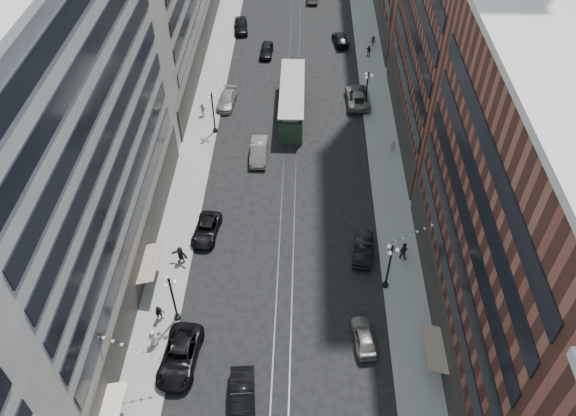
# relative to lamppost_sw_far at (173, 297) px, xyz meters

# --- Properties ---
(ground) EXTENTS (220.00, 220.00, 0.00)m
(ground) POSITION_rel_lamppost_sw_far_xyz_m (9.20, 32.00, -3.10)
(ground) COLOR black
(ground) RESTS_ON ground
(sidewalk_west) EXTENTS (4.00, 180.00, 0.15)m
(sidewalk_west) POSITION_rel_lamppost_sw_far_xyz_m (-1.80, 42.00, -3.02)
(sidewalk_west) COLOR gray
(sidewalk_west) RESTS_ON ground
(sidewalk_east) EXTENTS (4.00, 180.00, 0.15)m
(sidewalk_east) POSITION_rel_lamppost_sw_far_xyz_m (20.20, 42.00, -3.02)
(sidewalk_east) COLOR gray
(sidewalk_east) RESTS_ON ground
(rail_west) EXTENTS (0.12, 180.00, 0.02)m
(rail_west) POSITION_rel_lamppost_sw_far_xyz_m (8.50, 42.00, -3.09)
(rail_west) COLOR #2D2D33
(rail_west) RESTS_ON ground
(rail_east) EXTENTS (0.12, 180.00, 0.02)m
(rail_east) POSITION_rel_lamppost_sw_far_xyz_m (9.90, 42.00, -3.09)
(rail_east) COLOR #2D2D33
(rail_east) RESTS_ON ground
(building_west_mid) EXTENTS (8.00, 36.00, 28.00)m
(building_west_mid) POSITION_rel_lamppost_sw_far_xyz_m (-7.80, 5.00, 10.90)
(building_west_mid) COLOR #ADA99A
(building_west_mid) RESTS_ON ground
(building_east_mid) EXTENTS (8.00, 30.00, 24.00)m
(building_east_mid) POSITION_rel_lamppost_sw_far_xyz_m (26.20, -0.00, 8.90)
(building_east_mid) COLOR brown
(building_east_mid) RESTS_ON ground
(lamppost_sw_far) EXTENTS (1.03, 1.14, 5.52)m
(lamppost_sw_far) POSITION_rel_lamppost_sw_far_xyz_m (0.00, 0.00, 0.00)
(lamppost_sw_far) COLOR black
(lamppost_sw_far) RESTS_ON sidewalk_west
(lamppost_sw_mid) EXTENTS (1.03, 1.14, 5.52)m
(lamppost_sw_mid) POSITION_rel_lamppost_sw_far_xyz_m (0.00, 27.00, 0.00)
(lamppost_sw_mid) COLOR black
(lamppost_sw_mid) RESTS_ON sidewalk_west
(lamppost_se_far) EXTENTS (1.03, 1.14, 5.52)m
(lamppost_se_far) POSITION_rel_lamppost_sw_far_xyz_m (18.40, 4.00, 0.00)
(lamppost_se_far) COLOR black
(lamppost_se_far) RESTS_ON sidewalk_east
(lamppost_se_mid) EXTENTS (1.03, 1.14, 5.52)m
(lamppost_se_mid) POSITION_rel_lamppost_sw_far_xyz_m (18.40, 32.00, 0.00)
(lamppost_se_mid) COLOR black
(lamppost_se_mid) RESTS_ON sidewalk_east
(streetcar) EXTENTS (2.98, 13.48, 3.73)m
(streetcar) POSITION_rel_lamppost_sw_far_xyz_m (9.20, 31.40, -1.38)
(streetcar) COLOR #223625
(streetcar) RESTS_ON ground
(car_2) EXTENTS (3.35, 6.38, 1.71)m
(car_2) POSITION_rel_lamppost_sw_far_xyz_m (0.98, -4.17, -2.24)
(car_2) COLOR black
(car_2) RESTS_ON ground
(car_4) EXTENTS (2.26, 4.46, 1.45)m
(car_4) POSITION_rel_lamppost_sw_far_xyz_m (16.00, -1.83, -2.37)
(car_4) COLOR slate
(car_4) RESTS_ON ground
(car_5) EXTENTS (2.38, 5.51, 1.76)m
(car_5) POSITION_rel_lamppost_sw_far_xyz_m (6.39, -7.73, -2.22)
(car_5) COLOR black
(car_5) RESTS_ON ground
(pedestrian_2) EXTENTS (0.91, 0.61, 1.73)m
(pedestrian_2) POSITION_rel_lamppost_sw_far_xyz_m (-1.41, -0.20, -2.08)
(pedestrian_2) COLOR black
(pedestrian_2) RESTS_ON sidewalk_west
(car_7) EXTENTS (2.82, 5.20, 1.38)m
(car_7) POSITION_rel_lamppost_sw_far_xyz_m (1.21, 10.06, -2.40)
(car_7) COLOR black
(car_7) RESTS_ON ground
(car_8) EXTENTS (2.53, 5.24, 1.47)m
(car_8) POSITION_rel_lamppost_sw_far_xyz_m (0.80, 32.85, -2.36)
(car_8) COLOR gray
(car_8) RESTS_ON ground
(car_9) EXTENTS (2.55, 5.24, 1.72)m
(car_9) POSITION_rel_lamppost_sw_far_xyz_m (0.80, 53.08, -2.24)
(car_9) COLOR black
(car_9) RESTS_ON ground
(car_10) EXTENTS (2.32, 5.02, 1.59)m
(car_10) POSITION_rel_lamppost_sw_far_xyz_m (16.57, 7.94, -2.30)
(car_10) COLOR black
(car_10) RESTS_ON ground
(car_11) EXTENTS (3.03, 6.26, 1.72)m
(car_11) POSITION_rel_lamppost_sw_far_xyz_m (17.60, 33.88, -2.24)
(car_11) COLOR slate
(car_11) RESTS_ON ground
(car_12) EXTENTS (2.64, 5.10, 1.41)m
(car_12) POSITION_rel_lamppost_sw_far_xyz_m (16.00, 49.51, -2.39)
(car_12) COLOR black
(car_12) RESTS_ON ground
(car_13) EXTENTS (2.04, 4.54, 1.52)m
(car_13) POSITION_rel_lamppost_sw_far_xyz_m (5.16, 45.77, -2.34)
(car_13) COLOR black
(car_13) RESTS_ON ground
(pedestrian_5) EXTENTS (1.84, 1.13, 1.91)m
(pedestrian_5) POSITION_rel_lamppost_sw_far_xyz_m (-0.70, 6.36, -1.99)
(pedestrian_5) COLOR black
(pedestrian_5) RESTS_ON sidewalk_west
(pedestrian_6) EXTENTS (1.10, 0.70, 1.74)m
(pedestrian_6) POSITION_rel_lamppost_sw_far_xyz_m (-1.90, 30.27, -2.08)
(pedestrian_6) COLOR #B5A896
(pedestrian_6) RESTS_ON sidewalk_west
(pedestrian_7) EXTENTS (1.07, 0.85, 1.95)m
(pedestrian_7) POSITION_rel_lamppost_sw_far_xyz_m (20.31, 7.48, -1.97)
(pedestrian_7) COLOR black
(pedestrian_7) RESTS_ON sidewalk_east
(pedestrian_8) EXTENTS (0.77, 0.61, 1.84)m
(pedestrian_8) POSITION_rel_lamppost_sw_far_xyz_m (20.99, 23.62, -2.03)
(pedestrian_8) COLOR #A59D89
(pedestrian_8) RESTS_ON sidewalk_east
(pedestrian_9) EXTENTS (1.00, 0.45, 1.53)m
(pedestrian_9) POSITION_rel_lamppost_sw_far_xyz_m (20.73, 48.59, -2.18)
(pedestrian_9) COLOR black
(pedestrian_9) RESTS_ON sidewalk_east
(car_extra_0) EXTENTS (2.34, 5.25, 1.67)m
(car_extra_0) POSITION_rel_lamppost_sw_far_xyz_m (17.60, 34.33, -2.26)
(car_extra_0) COLOR black
(car_extra_0) RESTS_ON ground
(car_extra_1) EXTENTS (1.84, 5.28, 1.74)m
(car_extra_1) POSITION_rel_lamppost_sw_far_xyz_m (5.61, 22.41, -2.23)
(car_extra_1) COLOR slate
(car_extra_1) RESTS_ON ground
(pedestrian_extra_0) EXTENTS (1.10, 0.87, 1.72)m
(pedestrian_extra_0) POSITION_rel_lamppost_sw_far_xyz_m (19.87, 45.54, -2.09)
(pedestrian_extra_0) COLOR black
(pedestrian_extra_0) RESTS_ON sidewalk_east
(pedestrian_extra_1) EXTENTS (0.97, 0.65, 1.83)m
(pedestrian_extra_1) POSITION_rel_lamppost_sw_far_xyz_m (-1.45, -2.68, -2.03)
(pedestrian_extra_1) COLOR beige
(pedestrian_extra_1) RESTS_ON sidewalk_west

